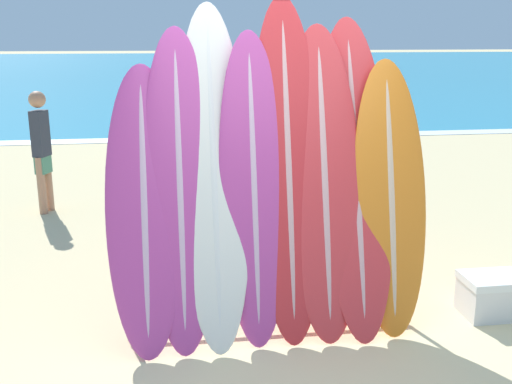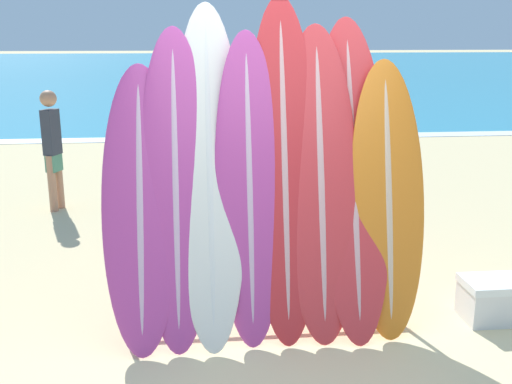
{
  "view_description": "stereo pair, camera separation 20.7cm",
  "coord_description": "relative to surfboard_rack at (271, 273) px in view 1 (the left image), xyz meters",
  "views": [
    {
      "loc": [
        -0.85,
        -3.5,
        2.26
      ],
      "look_at": [
        -0.14,
        1.51,
        0.92
      ],
      "focal_mm": 42.0,
      "sensor_mm": 36.0,
      "label": 1
    },
    {
      "loc": [
        -0.64,
        -3.53,
        2.26
      ],
      "look_at": [
        -0.14,
        1.51,
        0.92
      ],
      "focal_mm": 42.0,
      "sensor_mm": 36.0,
      "label": 2
    }
  ],
  "objects": [
    {
      "name": "surfboard_slot_4",
      "position": [
        0.14,
        0.08,
        0.79
      ],
      "size": [
        0.54,
        0.79,
        2.55
      ],
      "color": "red",
      "rests_on": "ground_plane"
    },
    {
      "name": "surfboard_slot_6",
      "position": [
        0.67,
        0.08,
        0.72
      ],
      "size": [
        0.58,
        0.89,
        2.4
      ],
      "color": "red",
      "rests_on": "ground_plane"
    },
    {
      "name": "person_far_left",
      "position": [
        2.57,
        7.39,
        0.41
      ],
      "size": [
        0.26,
        0.28,
        1.64
      ],
      "rotation": [
        0.0,
        0.0,
        5.35
      ],
      "color": "#846047",
      "rests_on": "ground_plane"
    },
    {
      "name": "surfboard_slot_5",
      "position": [
        0.41,
        0.05,
        0.69
      ],
      "size": [
        0.59,
        0.77,
        2.35
      ],
      "color": "red",
      "rests_on": "ground_plane"
    },
    {
      "name": "person_near_water",
      "position": [
        -1.2,
        6.89,
        0.46
      ],
      "size": [
        0.3,
        0.26,
        1.73
      ],
      "rotation": [
        0.0,
        0.0,
        2.64
      ],
      "color": "tan",
      "rests_on": "ground_plane"
    },
    {
      "name": "surfboard_rack",
      "position": [
        0.0,
        0.0,
        0.0
      ],
      "size": [
        2.2,
        0.04,
        0.89
      ],
      "color": "#47474C",
      "rests_on": "ground_plane"
    },
    {
      "name": "person_far_right",
      "position": [
        -2.36,
        3.6,
        0.37
      ],
      "size": [
        0.22,
        0.26,
        1.57
      ],
      "rotation": [
        0.0,
        0.0,
        4.35
      ],
      "color": "#A87A5B",
      "rests_on": "ground_plane"
    },
    {
      "name": "ground_plane",
      "position": [
        0.14,
        -0.71,
        -0.48
      ],
      "size": [
        160.0,
        160.0,
        0.0
      ],
      "primitive_type": "plane",
      "color": "beige"
    },
    {
      "name": "surfboard_slot_7",
      "position": [
        0.92,
        0.01,
        0.56
      ],
      "size": [
        0.57,
        0.62,
        2.08
      ],
      "color": "orange",
      "rests_on": "ground_plane"
    },
    {
      "name": "ocean_water",
      "position": [
        0.14,
        38.21,
        -0.48
      ],
      "size": [
        120.0,
        60.0,
        0.01
      ],
      "color": "teal",
      "rests_on": "ground_plane"
    },
    {
      "name": "surfboard_slot_3",
      "position": [
        -0.13,
        0.04,
        0.67
      ],
      "size": [
        0.51,
        0.7,
        2.3
      ],
      "color": "#B23D8E",
      "rests_on": "ground_plane"
    },
    {
      "name": "person_mid_beach",
      "position": [
        0.92,
        5.94,
        0.5
      ],
      "size": [
        0.3,
        0.24,
        1.8
      ],
      "rotation": [
        0.0,
        0.0,
        0.04
      ],
      "color": "#A87A5B",
      "rests_on": "ground_plane"
    },
    {
      "name": "surfboard_slot_0",
      "position": [
        -0.93,
        0.02,
        0.55
      ],
      "size": [
        0.56,
        0.8,
        2.06
      ],
      "color": "#B23D8E",
      "rests_on": "ground_plane"
    },
    {
      "name": "surfboard_slot_2",
      "position": [
        -0.42,
        0.09,
        0.77
      ],
      "size": [
        0.54,
        0.95,
        2.51
      ],
      "color": "silver",
      "rests_on": "ground_plane"
    },
    {
      "name": "surfboard_slot_1",
      "position": [
        -0.67,
        0.06,
        0.68
      ],
      "size": [
        0.54,
        0.84,
        2.33
      ],
      "color": "#B23D8E",
      "rests_on": "ground_plane"
    },
    {
      "name": "cooler_box",
      "position": [
        1.86,
        0.01,
        -0.31
      ],
      "size": [
        0.5,
        0.37,
        0.34
      ],
      "color": "silver",
      "rests_on": "ground_plane"
    }
  ]
}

